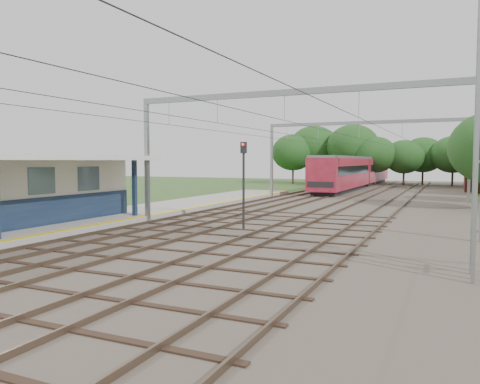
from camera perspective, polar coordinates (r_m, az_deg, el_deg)
The scene contains 8 objects.
ballast_bed at distance 37.74m, azimuth 14.02°, elevation -1.56°, with size 18.00×90.00×0.10m, color #473D33.
platform at distance 28.04m, azimuth -16.53°, elevation -3.18°, with size 5.00×52.00×0.35m, color gray.
yellow_stripe at distance 26.60m, azimuth -12.88°, elevation -3.10°, with size 0.45×52.00×0.01m, color yellow.
rail_tracks at distance 38.26m, azimuth 10.34°, elevation -1.24°, with size 11.80×88.00×0.15m.
catenary_system at distance 33.14m, azimuth 11.62°, elevation 7.20°, with size 17.22×88.00×7.00m.
tree_band at distance 64.47m, azimuth 18.39°, elevation 4.88°, with size 31.72×30.88×8.82m.
train at distance 62.76m, azimuth 14.15°, elevation 2.51°, with size 3.01×37.43×3.94m.
signal_post at distance 23.21m, azimuth 0.44°, elevation 2.12°, with size 0.34×0.30×4.45m.
Camera 1 is at (10.83, -6.95, 3.52)m, focal length 35.00 mm.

